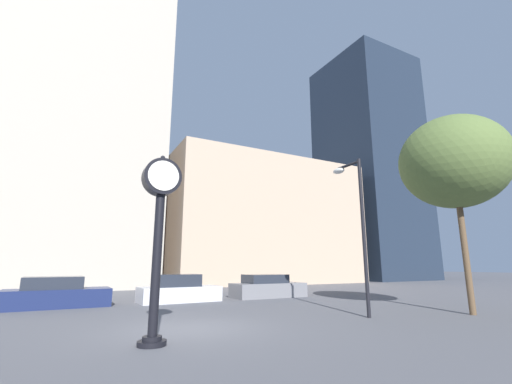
# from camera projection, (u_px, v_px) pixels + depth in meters

# --- Properties ---
(ground_plane) EXTENTS (200.00, 200.00, 0.00)m
(ground_plane) POSITION_uv_depth(u_px,v_px,m) (187.00, 329.00, 10.22)
(ground_plane) COLOR #515156
(building_tall_tower) EXTENTS (15.93, 12.00, 29.68)m
(building_tall_tower) POSITION_uv_depth(u_px,v_px,m) (70.00, 124.00, 31.92)
(building_tall_tower) COLOR #ADA393
(building_tall_tower) RESTS_ON ground_plane
(building_storefront_row) EXTENTS (21.30, 12.00, 13.28)m
(building_storefront_row) POSITION_uv_depth(u_px,v_px,m) (259.00, 223.00, 39.44)
(building_storefront_row) COLOR tan
(building_storefront_row) RESTS_ON ground_plane
(building_glass_modern) EXTENTS (11.25, 12.00, 31.88)m
(building_glass_modern) POSITION_uv_depth(u_px,v_px,m) (369.00, 167.00, 49.83)
(building_glass_modern) COLOR #1E2838
(building_glass_modern) RESTS_ON ground_plane
(street_clock) EXTENTS (0.96, 0.69, 4.72)m
(street_clock) POSITION_uv_depth(u_px,v_px,m) (159.00, 216.00, 8.74)
(street_clock) COLOR black
(street_clock) RESTS_ON ground_plane
(car_navy) EXTENTS (4.46, 2.04, 1.36)m
(car_navy) POSITION_uv_depth(u_px,v_px,m) (56.00, 294.00, 15.57)
(car_navy) COLOR #19234C
(car_navy) RESTS_ON ground_plane
(car_silver) EXTENTS (4.24, 1.95, 1.41)m
(car_silver) POSITION_uv_depth(u_px,v_px,m) (179.00, 290.00, 17.94)
(car_silver) COLOR #BCBCC1
(car_silver) RESTS_ON ground_plane
(car_grey) EXTENTS (4.47, 1.91, 1.33)m
(car_grey) POSITION_uv_depth(u_px,v_px,m) (268.00, 288.00, 20.53)
(car_grey) COLOR slate
(car_grey) RESTS_ON ground_plane
(street_lamp_right) EXTENTS (0.36, 1.57, 6.04)m
(street_lamp_right) POSITION_uv_depth(u_px,v_px,m) (355.00, 209.00, 13.62)
(street_lamp_right) COLOR black
(street_lamp_right) RESTS_ON ground_plane
(bare_tree) EXTENTS (4.35, 4.35, 8.10)m
(bare_tree) POSITION_uv_depth(u_px,v_px,m) (454.00, 162.00, 14.44)
(bare_tree) COLOR brown
(bare_tree) RESTS_ON ground_plane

